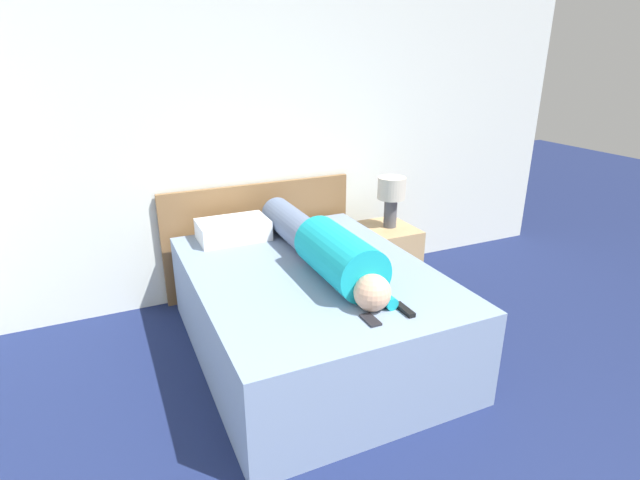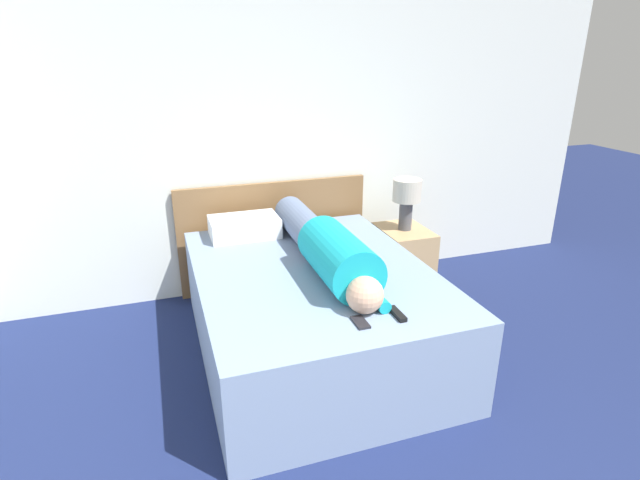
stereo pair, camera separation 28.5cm
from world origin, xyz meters
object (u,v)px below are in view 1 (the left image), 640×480
Objects in this scene: bed at (311,311)px; nightstand at (388,256)px; cell_phone at (370,320)px; person_lying at (323,247)px; pillow_near_headboard at (233,230)px; table_lamp at (391,194)px; tv_remote at (405,310)px.

nightstand is at bearing 32.98° from bed.
nightstand is at bearing 54.48° from cell_phone.
person_lying reaches higher than pillow_near_headboard.
table_lamp reaches higher than nightstand.
cell_phone is (0.32, -1.45, -0.07)m from pillow_near_headboard.
pillow_near_headboard is 1.49m from cell_phone.
bed is at bearing 108.45° from tv_remote.
tv_remote reaches higher than nightstand.
person_lying is at bearing -144.62° from table_lamp.
pillow_near_headboard reaches higher than bed.
tv_remote is (-0.76, -1.35, -0.20)m from table_lamp.
pillow_near_headboard is (-1.29, 0.09, 0.40)m from nightstand.
bed is 1.20× the size of person_lying.
bed reaches higher than nightstand.
pillow_near_headboard is (-0.39, 0.73, -0.07)m from person_lying.
nightstand is 1.59m from tv_remote.
cell_phone is at bearing -88.19° from bed.
pillow_near_headboard is at bearing 175.88° from table_lamp.
person_lying is at bearing -144.62° from nightstand.
tv_remote is at bearing -78.42° from person_lying.
person_lying is at bearing 2.13° from bed.
bed is 3.78× the size of pillow_near_headboard.
nightstand is 1.05× the size of pillow_near_headboard.
cell_phone is at bearing -77.64° from pillow_near_headboard.
tv_remote is (0.24, -0.71, 0.31)m from bed.
cell_phone is at bearing -125.52° from nightstand.
pillow_near_headboard is at bearing 102.36° from cell_phone.
bed is at bearing -147.02° from nightstand.
bed is 0.88m from pillow_near_headboard.
tv_remote is (0.53, -1.44, -0.06)m from pillow_near_headboard.
bed is 4.57× the size of table_lamp.
nightstand is at bearing 35.38° from person_lying.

